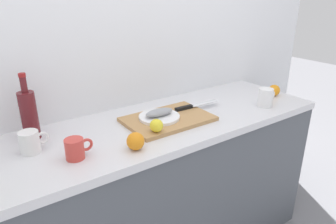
{
  "coord_description": "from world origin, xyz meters",
  "views": [
    {
      "loc": [
        -0.76,
        -1.24,
        1.55
      ],
      "look_at": [
        0.1,
        -0.02,
        0.95
      ],
      "focal_mm": 33.01,
      "sensor_mm": 36.0,
      "label": 1
    }
  ],
  "objects_px": {
    "coffee_mug_1": "(266,97)",
    "lemon_0": "(156,126)",
    "chef_knife": "(191,106)",
    "wine_bottle": "(29,114)",
    "coffee_mug_0": "(75,149)",
    "coffee_mug_2": "(30,142)",
    "fish_fillet": "(159,112)",
    "cutting_board": "(168,119)",
    "white_plate": "(159,117)",
    "orange_0": "(274,90)"
  },
  "relations": [
    {
      "from": "coffee_mug_0",
      "to": "cutting_board",
      "type": "bearing_deg",
      "value": 10.79
    },
    {
      "from": "fish_fillet",
      "to": "lemon_0",
      "type": "bearing_deg",
      "value": -127.84
    },
    {
      "from": "fish_fillet",
      "to": "chef_knife",
      "type": "bearing_deg",
      "value": 5.86
    },
    {
      "from": "wine_bottle",
      "to": "orange_0",
      "type": "height_order",
      "value": "wine_bottle"
    },
    {
      "from": "white_plate",
      "to": "wine_bottle",
      "type": "xyz_separation_m",
      "value": [
        -0.59,
        0.18,
        0.09
      ]
    },
    {
      "from": "cutting_board",
      "to": "wine_bottle",
      "type": "height_order",
      "value": "wine_bottle"
    },
    {
      "from": "cutting_board",
      "to": "coffee_mug_1",
      "type": "bearing_deg",
      "value": -13.98
    },
    {
      "from": "chef_knife",
      "to": "coffee_mug_2",
      "type": "relative_size",
      "value": 2.38
    },
    {
      "from": "coffee_mug_0",
      "to": "coffee_mug_1",
      "type": "distance_m",
      "value": 1.13
    },
    {
      "from": "fish_fillet",
      "to": "coffee_mug_0",
      "type": "distance_m",
      "value": 0.5
    },
    {
      "from": "cutting_board",
      "to": "coffee_mug_1",
      "type": "relative_size",
      "value": 3.58
    },
    {
      "from": "cutting_board",
      "to": "white_plate",
      "type": "height_order",
      "value": "white_plate"
    },
    {
      "from": "lemon_0",
      "to": "cutting_board",
      "type": "bearing_deg",
      "value": 37.96
    },
    {
      "from": "white_plate",
      "to": "orange_0",
      "type": "bearing_deg",
      "value": -4.85
    },
    {
      "from": "chef_knife",
      "to": "wine_bottle",
      "type": "distance_m",
      "value": 0.84
    },
    {
      "from": "coffee_mug_0",
      "to": "coffee_mug_1",
      "type": "xyz_separation_m",
      "value": [
        1.13,
        -0.05,
        0.01
      ]
    },
    {
      "from": "coffee_mug_0",
      "to": "orange_0",
      "type": "bearing_deg",
      "value": 1.95
    },
    {
      "from": "coffee_mug_0",
      "to": "white_plate",
      "type": "bearing_deg",
      "value": 13.56
    },
    {
      "from": "lemon_0",
      "to": "coffee_mug_1",
      "type": "height_order",
      "value": "coffee_mug_1"
    },
    {
      "from": "coffee_mug_1",
      "to": "fish_fillet",
      "type": "bearing_deg",
      "value": 165.61
    },
    {
      "from": "fish_fillet",
      "to": "wine_bottle",
      "type": "bearing_deg",
      "value": 163.12
    },
    {
      "from": "cutting_board",
      "to": "lemon_0",
      "type": "distance_m",
      "value": 0.19
    },
    {
      "from": "coffee_mug_1",
      "to": "cutting_board",
      "type": "bearing_deg",
      "value": 166.02
    },
    {
      "from": "white_plate",
      "to": "chef_knife",
      "type": "height_order",
      "value": "chef_knife"
    },
    {
      "from": "fish_fillet",
      "to": "chef_knife",
      "type": "height_order",
      "value": "fish_fillet"
    },
    {
      "from": "coffee_mug_0",
      "to": "orange_0",
      "type": "relative_size",
      "value": 1.61
    },
    {
      "from": "fish_fillet",
      "to": "coffee_mug_1",
      "type": "xyz_separation_m",
      "value": [
        0.64,
        -0.16,
        0.0
      ]
    },
    {
      "from": "coffee_mug_2",
      "to": "cutting_board",
      "type": "bearing_deg",
      "value": -4.84
    },
    {
      "from": "fish_fillet",
      "to": "coffee_mug_1",
      "type": "relative_size",
      "value": 1.28
    },
    {
      "from": "coffee_mug_2",
      "to": "orange_0",
      "type": "height_order",
      "value": "coffee_mug_2"
    },
    {
      "from": "fish_fillet",
      "to": "wine_bottle",
      "type": "xyz_separation_m",
      "value": [
        -0.59,
        0.18,
        0.07
      ]
    },
    {
      "from": "fish_fillet",
      "to": "chef_knife",
      "type": "relative_size",
      "value": 0.55
    },
    {
      "from": "white_plate",
      "to": "lemon_0",
      "type": "distance_m",
      "value": 0.17
    },
    {
      "from": "fish_fillet",
      "to": "lemon_0",
      "type": "relative_size",
      "value": 2.51
    },
    {
      "from": "white_plate",
      "to": "coffee_mug_1",
      "type": "distance_m",
      "value": 0.66
    },
    {
      "from": "coffee_mug_1",
      "to": "coffee_mug_2",
      "type": "height_order",
      "value": "coffee_mug_1"
    },
    {
      "from": "fish_fillet",
      "to": "coffee_mug_2",
      "type": "height_order",
      "value": "coffee_mug_2"
    },
    {
      "from": "cutting_board",
      "to": "fish_fillet",
      "type": "xyz_separation_m",
      "value": [
        -0.04,
        0.02,
        0.04
      ]
    },
    {
      "from": "cutting_board",
      "to": "lemon_0",
      "type": "relative_size",
      "value": 7.01
    },
    {
      "from": "coffee_mug_1",
      "to": "coffee_mug_2",
      "type": "xyz_separation_m",
      "value": [
        -1.26,
        0.2,
        -0.01
      ]
    },
    {
      "from": "fish_fillet",
      "to": "coffee_mug_1",
      "type": "bearing_deg",
      "value": -14.39
    },
    {
      "from": "coffee_mug_0",
      "to": "coffee_mug_1",
      "type": "height_order",
      "value": "coffee_mug_1"
    },
    {
      "from": "coffee_mug_1",
      "to": "lemon_0",
      "type": "bearing_deg",
      "value": 177.29
    },
    {
      "from": "chef_knife",
      "to": "wine_bottle",
      "type": "relative_size",
      "value": 0.94
    },
    {
      "from": "lemon_0",
      "to": "wine_bottle",
      "type": "distance_m",
      "value": 0.58
    },
    {
      "from": "white_plate",
      "to": "coffee_mug_2",
      "type": "distance_m",
      "value": 0.63
    },
    {
      "from": "orange_0",
      "to": "chef_knife",
      "type": "bearing_deg",
      "value": 171.08
    },
    {
      "from": "coffee_mug_0",
      "to": "coffee_mug_2",
      "type": "bearing_deg",
      "value": 131.37
    },
    {
      "from": "coffee_mug_0",
      "to": "lemon_0",
      "type": "bearing_deg",
      "value": -1.82
    },
    {
      "from": "chef_knife",
      "to": "coffee_mug_0",
      "type": "distance_m",
      "value": 0.73
    }
  ]
}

